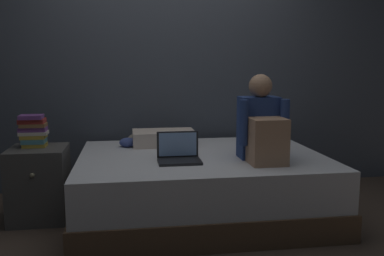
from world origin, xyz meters
name	(u,v)px	position (x,y,z in m)	size (l,w,h in m)	color
ground_plane	(182,229)	(0.00, 0.00, 0.00)	(8.00, 8.00, 0.00)	#47382D
wall_back	(166,53)	(0.00, 1.20, 1.35)	(5.60, 0.10, 2.70)	#424751
bed	(201,185)	(0.20, 0.30, 0.25)	(2.00, 1.50, 0.51)	brown
nightstand	(39,184)	(-1.10, 0.39, 0.29)	(0.44, 0.46, 0.59)	#474442
person_sitting	(262,128)	(0.62, 0.03, 0.76)	(0.39, 0.44, 0.66)	navy
laptop	(179,154)	(-0.01, 0.08, 0.57)	(0.32, 0.23, 0.22)	black
pillow	(164,138)	(-0.07, 0.75, 0.58)	(0.56, 0.36, 0.13)	beige
book_stack	(33,131)	(-1.13, 0.44, 0.72)	(0.22, 0.17, 0.26)	gold
clothes_pile	(135,140)	(-0.33, 0.78, 0.56)	(0.26, 0.26, 0.10)	gray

